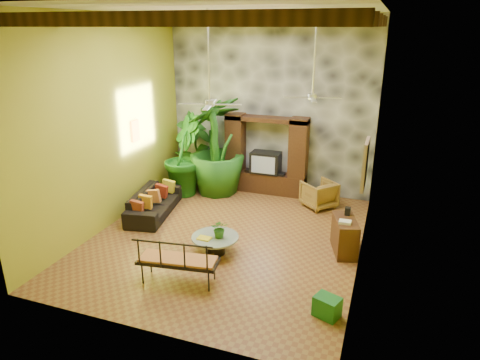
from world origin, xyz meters
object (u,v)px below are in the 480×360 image
at_px(tall_plant_c, 216,146).
at_px(side_console, 345,236).
at_px(wicker_armchair, 319,194).
at_px(iron_bench, 176,259).
at_px(coffee_table, 215,242).
at_px(tall_plant_a, 196,149).
at_px(green_bin, 327,307).
at_px(entertainment_center, 266,161).
at_px(ceiling_fan_front, 209,93).
at_px(sofa, 154,202).
at_px(tall_plant_b, 183,155).
at_px(ceiling_fan_back, 313,87).

height_order(tall_plant_c, side_console, tall_plant_c).
bearing_deg(wicker_armchair, iron_bench, 20.15).
relative_size(tall_plant_c, side_console, 2.96).
relative_size(coffee_table, side_console, 1.06).
distance_m(tall_plant_a, green_bin, 7.26).
xyz_separation_m(entertainment_center, side_console, (2.65, -2.90, -0.58)).
bearing_deg(entertainment_center, ceiling_fan_front, -93.24).
relative_size(ceiling_fan_front, iron_bench, 1.16).
bearing_deg(tall_plant_a, side_console, -30.81).
xyz_separation_m(ceiling_fan_front, iron_bench, (-0.02, -1.71, -2.87)).
height_order(entertainment_center, sofa, entertainment_center).
height_order(tall_plant_c, green_bin, tall_plant_c).
bearing_deg(iron_bench, tall_plant_c, 95.20).
distance_m(ceiling_fan_front, coffee_table, 3.18).
relative_size(tall_plant_a, green_bin, 5.31).
xyz_separation_m(tall_plant_c, side_console, (3.99, -2.38, -1.04)).
relative_size(wicker_armchair, tall_plant_b, 0.34).
height_order(coffee_table, green_bin, coffee_table).
bearing_deg(wicker_armchair, sofa, -21.70).
xyz_separation_m(ceiling_fan_front, tall_plant_c, (-1.14, 3.01, -1.97)).
distance_m(side_console, green_bin, 2.37).
bearing_deg(tall_plant_b, tall_plant_a, 90.88).
distance_m(tall_plant_a, coffee_table, 4.61).
relative_size(tall_plant_a, coffee_table, 2.20).
xyz_separation_m(sofa, wicker_armchair, (4.00, 1.93, 0.05)).
height_order(ceiling_fan_front, ceiling_fan_back, same).
xyz_separation_m(wicker_armchair, side_console, (0.95, -2.30, 0.02)).
bearing_deg(coffee_table, green_bin, -27.31).
distance_m(ceiling_fan_back, sofa, 5.01).
height_order(ceiling_fan_front, sofa, ceiling_fan_front).
distance_m(entertainment_center, sofa, 3.48).
relative_size(ceiling_fan_back, iron_bench, 1.16).
relative_size(tall_plant_a, iron_bench, 1.40).
relative_size(coffee_table, green_bin, 2.42).
bearing_deg(side_console, sofa, 158.69).
bearing_deg(tall_plant_c, side_console, -30.83).
bearing_deg(green_bin, tall_plant_a, 132.80).
distance_m(entertainment_center, iron_bench, 5.27).
distance_m(sofa, side_console, 4.96).
bearing_deg(tall_plant_b, coffee_table, -53.19).
relative_size(iron_bench, green_bin, 3.80).
xyz_separation_m(iron_bench, side_console, (2.87, 2.35, -0.15)).
bearing_deg(ceiling_fan_front, coffee_table, -59.78).
height_order(entertainment_center, wicker_armchair, entertainment_center).
xyz_separation_m(entertainment_center, ceiling_fan_front, (-0.20, -3.54, 2.44)).
bearing_deg(side_console, green_bin, -107.01).
bearing_deg(green_bin, side_console, 90.00).
xyz_separation_m(ceiling_fan_back, sofa, (-3.90, -0.60, -3.08)).
distance_m(ceiling_fan_back, tall_plant_a, 4.88).
xyz_separation_m(tall_plant_b, side_console, (4.88, -2.00, -0.78)).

